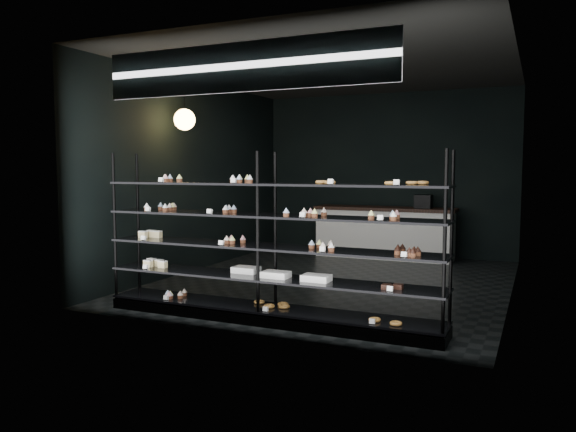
{
  "coord_description": "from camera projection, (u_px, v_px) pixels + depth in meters",
  "views": [
    {
      "loc": [
        2.82,
        -8.02,
        1.73
      ],
      "look_at": [
        0.06,
        -1.9,
        1.15
      ],
      "focal_mm": 35.0,
      "sensor_mm": 36.0,
      "label": 1
    }
  ],
  "objects": [
    {
      "name": "pendant_lamp",
      "position": [
        185.0,
        119.0,
        8.38
      ],
      "size": [
        0.31,
        0.31,
        0.89
      ],
      "color": "black",
      "rests_on": "room"
    },
    {
      "name": "room",
      "position": [
        336.0,
        176.0,
        8.45
      ],
      "size": [
        5.01,
        6.01,
        3.2
      ],
      "color": "black",
      "rests_on": "ground"
    },
    {
      "name": "display_shelf",
      "position": [
        265.0,
        266.0,
        6.3
      ],
      "size": [
        4.0,
        0.5,
        1.91
      ],
      "color": "black",
      "rests_on": "room"
    },
    {
      "name": "signage",
      "position": [
        241.0,
        67.0,
        5.69
      ],
      "size": [
        3.3,
        0.05,
        0.5
      ],
      "color": "#0D1B42",
      "rests_on": "room"
    },
    {
      "name": "service_counter",
      "position": [
        385.0,
        232.0,
        10.77
      ],
      "size": [
        2.68,
        0.65,
        1.23
      ],
      "color": "silver",
      "rests_on": "room"
    }
  ]
}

